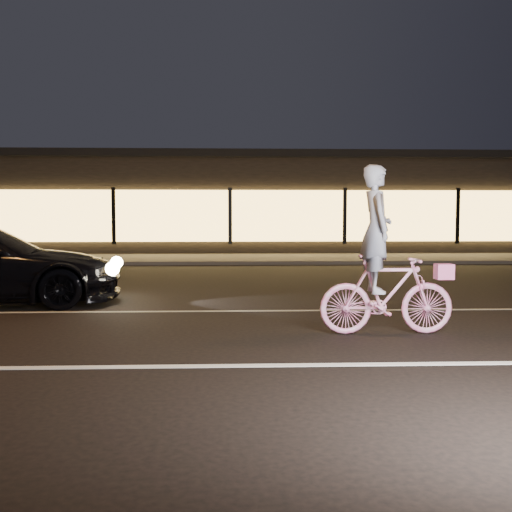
{
  "coord_description": "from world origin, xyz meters",
  "views": [
    {
      "loc": [
        0.14,
        -7.44,
        1.59
      ],
      "look_at": [
        0.45,
        0.6,
        1.02
      ],
      "focal_mm": 40.0,
      "sensor_mm": 36.0,
      "label": 1
    }
  ],
  "objects": [
    {
      "name": "storefront",
      "position": [
        0.0,
        18.97,
        2.15
      ],
      "size": [
        25.4,
        8.42,
        4.2
      ],
      "color": "black",
      "rests_on": "ground"
    },
    {
      "name": "lane_stripe_far",
      "position": [
        0.0,
        2.0,
        0.0
      ],
      "size": [
        60.0,
        0.1,
        0.01
      ],
      "primitive_type": "cube",
      "color": "gray",
      "rests_on": "ground"
    },
    {
      "name": "ground",
      "position": [
        0.0,
        0.0,
        0.0
      ],
      "size": [
        90.0,
        90.0,
        0.0
      ],
      "primitive_type": "plane",
      "color": "black",
      "rests_on": "ground"
    },
    {
      "name": "lane_stripe_near",
      "position": [
        0.0,
        -1.5,
        0.0
      ],
      "size": [
        60.0,
        0.12,
        0.01
      ],
      "primitive_type": "cube",
      "color": "silver",
      "rests_on": "ground"
    },
    {
      "name": "cyclist",
      "position": [
        2.15,
        0.06,
        0.81
      ],
      "size": [
        1.8,
        0.62,
        2.27
      ],
      "rotation": [
        0.0,
        0.0,
        1.57
      ],
      "color": "#FB3590",
      "rests_on": "ground"
    },
    {
      "name": "sidewalk",
      "position": [
        0.0,
        13.0,
        0.06
      ],
      "size": [
        30.0,
        4.0,
        0.12
      ],
      "primitive_type": "cube",
      "color": "#383533",
      "rests_on": "ground"
    }
  ]
}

